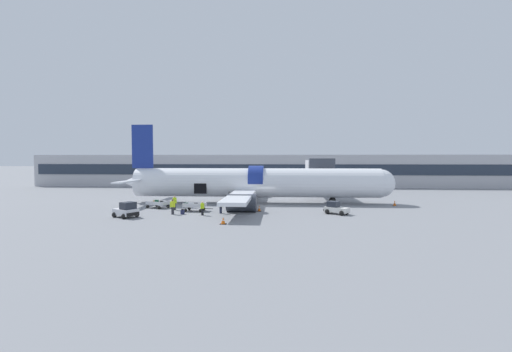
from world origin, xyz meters
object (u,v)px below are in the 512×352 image
Objects in this scene: baggage_tug_lead at (126,211)px; ground_crew_supervisor at (173,206)px; baggage_tug_mid at (336,209)px; ground_crew_loader_b at (202,208)px; baggage_cart_loading at (195,207)px; airplane at (253,183)px; suitcase_on_tarmac_upright at (182,212)px; ground_crew_loader_a at (175,202)px; ground_crew_driver at (221,206)px; baggage_cart_queued at (158,204)px.

ground_crew_supervisor is (4.31, 2.22, 0.20)m from baggage_tug_lead.
ground_crew_loader_b is (-14.82, -1.86, 0.22)m from baggage_tug_mid.
baggage_cart_loading is at bearing 52.31° from ground_crew_supervisor.
ground_crew_supervisor is at bearing -128.14° from airplane.
baggage_cart_loading is 2.55m from suitcase_on_tarmac_upright.
ground_crew_loader_b is at bearing -61.77° from baggage_cart_loading.
baggage_tug_lead is at bearing -134.64° from airplane.
ground_crew_loader_a is at bearing -141.49° from airplane.
ground_crew_loader_a is at bearing 57.53° from baggage_tug_lead.
baggage_cart_loading is at bearing 156.84° from ground_crew_driver.
ground_crew_loader_b is 2.60× the size of suitcase_on_tarmac_upright.
ground_crew_loader_b is (4.27, -3.66, -0.10)m from ground_crew_loader_a.
ground_crew_loader_a reaches higher than baggage_tug_mid.
ground_crew_supervisor reaches higher than baggage_tug_lead.
ground_crew_loader_a reaches higher than baggage_tug_lead.
ground_crew_driver is at bearing -23.63° from baggage_cart_queued.
airplane reaches higher than ground_crew_supervisor.
ground_crew_loader_a is 1.07× the size of ground_crew_driver.
baggage_cart_queued is (-5.33, 2.36, -0.04)m from baggage_cart_loading.
baggage_cart_queued is (0.91, 7.08, -0.23)m from baggage_tug_lead.
ground_crew_driver is (3.33, -1.42, 0.35)m from baggage_cart_loading.
airplane is 12.84m from suitcase_on_tarmac_upright.
ground_crew_loader_a is (3.50, 5.51, 0.22)m from baggage_tug_lead.
ground_crew_supervisor reaches higher than baggage_cart_queued.
baggage_tug_mid is 4.76× the size of suitcase_on_tarmac_upright.
airplane is 12.72× the size of baggage_tug_lead.
baggage_tug_lead is at bearing -166.62° from ground_crew_loader_b.
baggage_cart_queued is at bearing 133.33° from suitcase_on_tarmac_upright.
ground_crew_loader_a is at bearing 159.95° from ground_crew_driver.
airplane is at bearing 66.32° from ground_crew_loader_b.
baggage_cart_queued is 5.94m from ground_crew_supervisor.
baggage_cart_queued is 2.09× the size of ground_crew_loader_a.
baggage_cart_loading is 5.83m from baggage_cart_queued.
suitcase_on_tarmac_upright is at bearing 4.95° from ground_crew_supervisor.
ground_crew_supervisor is 2.86× the size of suitcase_on_tarmac_upright.
baggage_cart_loading is at bearing -16.09° from ground_crew_loader_a.
baggage_tug_lead is at bearing -161.01° from ground_crew_driver.
airplane reaches higher than ground_crew_driver.
baggage_tug_lead reaches higher than baggage_cart_queued.
ground_crew_driver reaches higher than baggage_tug_mid.
ground_crew_loader_a is 1.02× the size of ground_crew_supervisor.
suitcase_on_tarmac_upright is (-4.17, -0.97, -0.61)m from ground_crew_driver.
ground_crew_loader_b is at bearing -6.18° from ground_crew_supervisor.
ground_crew_supervisor is at bearing -175.05° from suitcase_on_tarmac_upright.
suitcase_on_tarmac_upright is at bearing -166.84° from ground_crew_driver.
baggage_tug_lead is 6.53m from ground_crew_loader_a.
ground_crew_supervisor is at bearing 27.28° from baggage_tug_lead.
ground_crew_loader_a reaches higher than ground_crew_driver.
baggage_cart_loading is at bearing -128.29° from airplane.
ground_crew_driver is (9.57, 3.29, 0.16)m from baggage_tug_lead.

